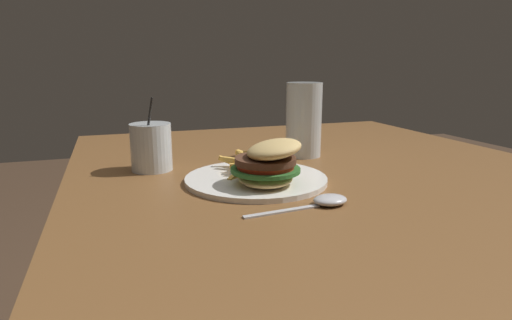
{
  "coord_description": "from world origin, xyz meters",
  "views": [
    {
      "loc": [
        0.81,
        -0.43,
        1.01
      ],
      "look_at": [
        0.04,
        -0.17,
        0.82
      ],
      "focal_mm": 30.0,
      "sensor_mm": 36.0,
      "label": 1
    }
  ],
  "objects_px": {
    "meal_plate_near": "(262,169)",
    "spoon": "(326,201)",
    "beer_glass": "(304,121)",
    "juice_glass": "(151,149)"
  },
  "relations": [
    {
      "from": "meal_plate_near",
      "to": "spoon",
      "type": "bearing_deg",
      "value": 22.99
    },
    {
      "from": "juice_glass",
      "to": "spoon",
      "type": "xyz_separation_m",
      "value": [
        0.33,
        0.25,
        -0.04
      ]
    },
    {
      "from": "juice_glass",
      "to": "spoon",
      "type": "height_order",
      "value": "juice_glass"
    },
    {
      "from": "meal_plate_near",
      "to": "beer_glass",
      "type": "distance_m",
      "value": 0.28
    },
    {
      "from": "beer_glass",
      "to": "spoon",
      "type": "distance_m",
      "value": 0.38
    },
    {
      "from": "spoon",
      "to": "meal_plate_near",
      "type": "bearing_deg",
      "value": 107.24
    },
    {
      "from": "beer_glass",
      "to": "juice_glass",
      "type": "height_order",
      "value": "beer_glass"
    },
    {
      "from": "meal_plate_near",
      "to": "spoon",
      "type": "distance_m",
      "value": 0.16
    },
    {
      "from": "juice_glass",
      "to": "beer_glass",
      "type": "bearing_deg",
      "value": 93.89
    },
    {
      "from": "meal_plate_near",
      "to": "juice_glass",
      "type": "distance_m",
      "value": 0.26
    }
  ]
}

